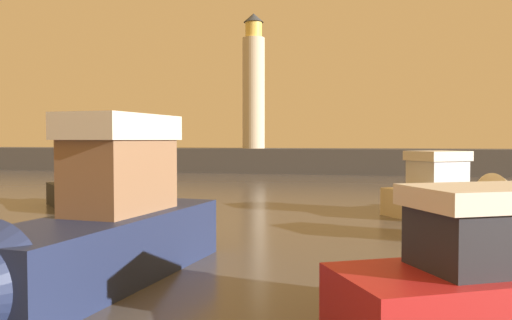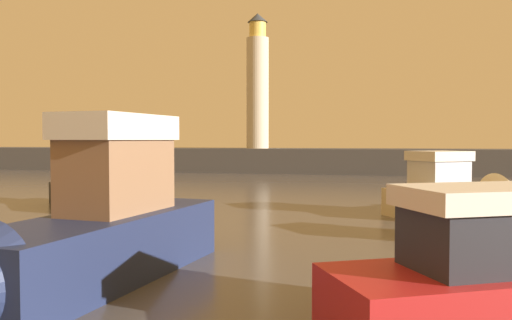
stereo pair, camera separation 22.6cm
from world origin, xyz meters
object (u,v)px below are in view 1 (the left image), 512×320
Objects in this scene: motorboat_6 at (468,194)px; lighthouse at (254,85)px; motorboat_5 at (85,233)px; motorboat_1 at (80,194)px.

lighthouse is at bearing 120.39° from motorboat_6.
motorboat_5 reaches higher than motorboat_6.
motorboat_5 is at bearing -82.03° from lighthouse.
lighthouse is 2.30× the size of motorboat_1.
motorboat_6 is (15.14, -25.81, -7.46)m from lighthouse.
lighthouse reaches higher than motorboat_6.
motorboat_1 is 0.63× the size of motorboat_5.
motorboat_1 is 16.71m from motorboat_6.
lighthouse is 40.64m from motorboat_5.
motorboat_5 reaches higher than motorboat_1.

